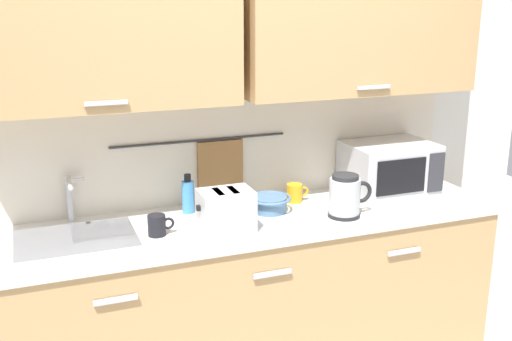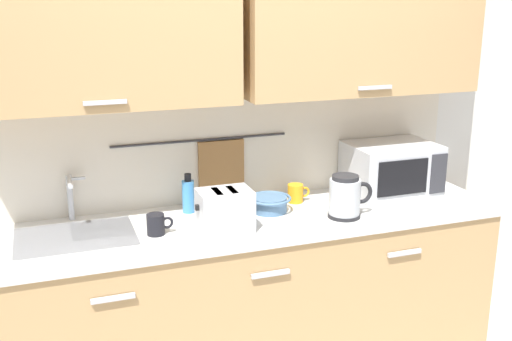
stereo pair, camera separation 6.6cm
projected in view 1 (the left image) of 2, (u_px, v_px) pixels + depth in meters
name	position (u px, v px, depth m)	size (l,w,h in m)	color
counter_unit	(246.00, 300.00, 3.09)	(2.53, 0.64, 0.90)	tan
back_wall_assembly	(231.00, 82.00, 3.01)	(3.70, 0.41, 2.50)	silver
sink_faucet	(70.00, 193.00, 2.86)	(0.09, 0.17, 0.22)	#B2B5BA
microwave	(389.00, 168.00, 3.32)	(0.46, 0.35, 0.27)	silver
electric_kettle	(345.00, 196.00, 2.96)	(0.23, 0.16, 0.21)	black
dish_soap_bottle	(188.00, 196.00, 3.01)	(0.06, 0.06, 0.20)	#3F8CD8
mug_near_sink	(157.00, 225.00, 2.73)	(0.12, 0.08, 0.09)	black
mixing_bowl	(269.00, 203.00, 3.04)	(0.21, 0.21, 0.08)	#4C7093
toaster	(226.00, 210.00, 2.78)	(0.26, 0.17, 0.19)	#B7BABF
mug_by_kettle	(295.00, 193.00, 3.18)	(0.12, 0.08, 0.09)	orange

